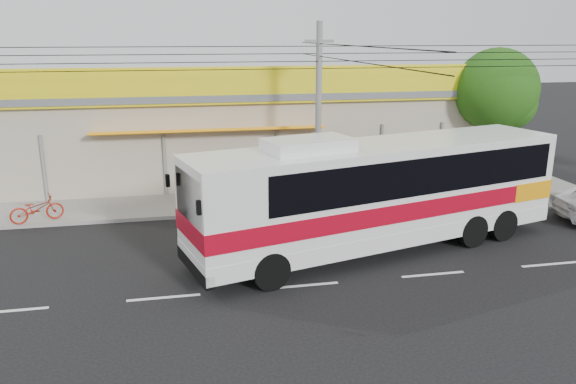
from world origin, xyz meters
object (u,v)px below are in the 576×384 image
utility_pole (319,56)px  tree_near (499,93)px  motorbike_red (37,209)px  coach_bus (385,187)px

utility_pole → tree_near: bearing=15.2°
utility_pole → tree_near: 9.92m
motorbike_red → utility_pole: bearing=-110.9°
motorbike_red → utility_pole: utility_pole is taller
motorbike_red → utility_pole: 12.26m
coach_bus → utility_pole: utility_pole is taller
coach_bus → utility_pole: size_ratio=0.39×
utility_pole → coach_bus: bearing=-76.7°
coach_bus → motorbike_red: (-12.05, 4.81, -1.49)m
coach_bus → utility_pole: (-1.11, 4.72, 4.06)m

